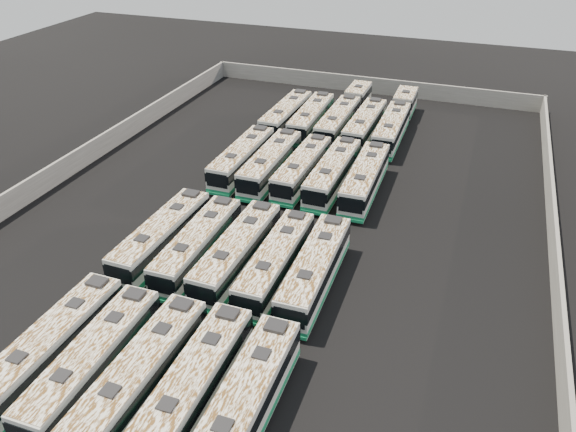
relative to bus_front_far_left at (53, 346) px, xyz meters
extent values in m
plane|color=black|center=(6.32, 20.06, -1.60)|extent=(140.00, 140.00, 0.00)
cube|color=slate|center=(6.32, 56.36, -0.50)|extent=(45.20, 0.30, 2.20)
cube|color=slate|center=(28.62, 20.06, -0.50)|extent=(0.30, 73.20, 2.20)
cube|color=slate|center=(-15.98, 20.06, -0.50)|extent=(0.30, 73.20, 2.20)
cube|color=beige|center=(0.00, 0.00, -0.02)|extent=(2.37, 11.06, 2.53)
cube|color=#147B4D|center=(0.00, 0.00, -0.94)|extent=(2.42, 11.11, 0.39)
cube|color=black|center=(0.00, 0.00, 0.40)|extent=(2.43, 11.12, 0.85)
cube|color=silver|center=(0.00, 0.00, 1.28)|extent=(2.32, 10.84, 0.06)
cube|color=black|center=(-0.02, -2.43, 1.37)|extent=(0.88, 0.88, 0.13)
cube|color=black|center=(0.02, 2.43, 1.37)|extent=(0.88, 0.88, 0.13)
cube|color=black|center=(0.03, 4.64, 1.41)|extent=(1.20, 1.02, 0.24)
cylinder|color=black|center=(-1.01, -3.53, -1.14)|extent=(0.26, 0.92, 0.92)
cylinder|color=black|center=(0.96, -3.54, -1.14)|extent=(0.26, 0.92, 0.92)
cylinder|color=black|center=(-0.96, 3.54, -1.14)|extent=(0.26, 0.92, 0.92)
cylinder|color=black|center=(1.01, 3.53, -1.14)|extent=(0.26, 0.92, 0.92)
cube|color=beige|center=(3.11, -0.28, -0.01)|extent=(2.50, 11.10, 2.53)
cube|color=#147B4D|center=(3.11, -0.28, -0.94)|extent=(2.55, 11.15, 0.39)
cube|color=black|center=(3.11, -0.28, 0.40)|extent=(2.56, 11.16, 0.85)
cube|color=silver|center=(3.11, -0.28, 1.28)|extent=(2.45, 10.87, 0.06)
cube|color=black|center=(3.15, -2.71, 1.37)|extent=(0.89, 0.89, 0.13)
cube|color=black|center=(3.07, 2.16, 1.37)|extent=(0.89, 0.89, 0.13)
cube|color=black|center=(3.03, 4.37, 1.42)|extent=(1.22, 1.03, 0.24)
cylinder|color=black|center=(2.19, -3.83, -1.14)|extent=(0.27, 0.93, 0.92)
cylinder|color=black|center=(4.16, -3.80, -1.14)|extent=(0.27, 0.93, 0.92)
cylinder|color=black|center=(2.06, 3.24, -1.14)|extent=(0.27, 0.93, 0.92)
cylinder|color=black|center=(4.03, 3.28, -1.14)|extent=(0.27, 0.93, 0.92)
cube|color=beige|center=(6.25, -0.23, 0.01)|extent=(2.52, 11.25, 2.57)
cube|color=#147B4D|center=(6.25, -0.23, -0.93)|extent=(2.57, 11.30, 0.39)
cube|color=black|center=(6.25, -0.23, 0.43)|extent=(2.58, 11.31, 0.86)
cube|color=silver|center=(6.25, -0.23, 1.32)|extent=(2.47, 11.03, 0.07)
cube|color=black|center=(6.21, -2.70, 1.41)|extent=(0.90, 0.90, 0.13)
cube|color=black|center=(6.29, 2.23, 1.41)|extent=(0.90, 0.90, 0.13)
cube|color=black|center=(6.32, 4.48, 1.46)|extent=(1.23, 1.05, 0.24)
cylinder|color=black|center=(5.30, 3.37, -1.14)|extent=(0.28, 0.94, 0.93)
cylinder|color=black|center=(7.30, 3.34, -1.14)|extent=(0.28, 0.94, 0.93)
cube|color=beige|center=(9.39, -0.01, 0.01)|extent=(2.43, 11.23, 2.57)
cube|color=#147B4D|center=(9.39, -0.01, -0.93)|extent=(2.48, 11.28, 0.39)
cube|color=black|center=(9.39, -0.01, 0.43)|extent=(2.49, 11.29, 0.86)
cube|color=silver|center=(9.39, -0.01, 1.32)|extent=(2.38, 11.01, 0.07)
cube|color=black|center=(9.41, -2.47, 1.41)|extent=(0.90, 0.90, 0.13)
cube|color=black|center=(9.36, 2.46, 1.41)|extent=(0.90, 0.90, 0.13)
cube|color=black|center=(9.35, 4.70, 1.46)|extent=(1.22, 1.04, 0.24)
cylinder|color=black|center=(8.36, 3.57, -1.14)|extent=(0.27, 0.94, 0.93)
cylinder|color=black|center=(10.35, 3.59, -1.14)|extent=(0.27, 0.94, 0.93)
cube|color=beige|center=(12.53, -0.19, 0.03)|extent=(2.48, 11.39, 2.61)
cube|color=#147B4D|center=(12.53, -0.19, -0.92)|extent=(2.53, 11.44, 0.40)
cube|color=black|center=(12.53, -0.19, 0.46)|extent=(2.54, 11.45, 0.87)
cube|color=silver|center=(12.53, -0.19, 1.36)|extent=(2.43, 11.16, 0.07)
cube|color=black|center=(12.56, -2.69, 1.46)|extent=(0.91, 0.91, 0.13)
cube|color=black|center=(12.51, 2.32, 1.46)|extent=(0.91, 0.91, 0.13)
cube|color=black|center=(12.48, 4.59, 1.50)|extent=(1.24, 1.05, 0.25)
cylinder|color=black|center=(11.48, 3.44, -1.13)|extent=(0.27, 0.95, 0.95)
cylinder|color=black|center=(13.51, 3.46, -1.13)|extent=(0.27, 0.95, 0.95)
cube|color=beige|center=(-0.04, 12.53, 0.01)|extent=(2.54, 11.24, 2.57)
cube|color=#147B4D|center=(-0.04, 12.53, -0.93)|extent=(2.60, 11.29, 0.39)
cube|color=black|center=(-0.04, 12.53, 0.43)|extent=(2.61, 11.30, 0.86)
cube|color=black|center=(-0.15, 6.92, 0.31)|extent=(2.05, 0.10, 1.35)
cube|color=#147B4D|center=(-0.15, 6.92, -1.12)|extent=(2.33, 0.14, 0.26)
cube|color=silver|center=(-0.04, 12.53, 1.32)|extent=(2.49, 11.02, 0.07)
cube|color=black|center=(-0.09, 10.07, 1.41)|extent=(0.90, 0.90, 0.13)
cube|color=black|center=(0.00, 15.00, 1.41)|extent=(0.90, 0.90, 0.13)
cube|color=black|center=(0.05, 17.24, 1.46)|extent=(1.23, 1.05, 0.24)
cylinder|color=black|center=(-1.11, 8.97, -1.14)|extent=(0.28, 0.94, 0.93)
cylinder|color=black|center=(0.89, 8.93, -1.14)|extent=(0.28, 0.94, 0.93)
cylinder|color=black|center=(-0.97, 16.14, -1.14)|extent=(0.28, 0.94, 0.93)
cylinder|color=black|center=(1.02, 16.10, -1.14)|extent=(0.28, 0.94, 0.93)
cube|color=beige|center=(3.09, 12.48, -0.02)|extent=(2.45, 11.05, 2.52)
cube|color=#147B4D|center=(3.09, 12.48, -0.94)|extent=(2.50, 11.10, 0.39)
cube|color=black|center=(3.09, 12.48, 0.40)|extent=(2.51, 11.11, 0.84)
cube|color=black|center=(3.17, 6.95, 0.28)|extent=(2.02, 0.09, 1.33)
cube|color=#147B4D|center=(3.17, 6.95, -1.13)|extent=(2.30, 0.13, 0.26)
cube|color=silver|center=(3.09, 12.48, 1.27)|extent=(2.40, 10.83, 0.06)
cube|color=black|center=(3.12, 10.06, 1.36)|extent=(0.88, 0.88, 0.13)
cube|color=black|center=(3.06, 14.90, 1.36)|extent=(0.88, 0.88, 0.13)
cube|color=black|center=(3.03, 17.11, 1.41)|extent=(1.21, 1.03, 0.24)
cylinder|color=black|center=(2.16, 8.94, -1.15)|extent=(0.27, 0.92, 0.92)
cylinder|color=black|center=(4.12, 8.97, -1.15)|extent=(0.27, 0.92, 0.92)
cylinder|color=black|center=(2.06, 15.99, -1.15)|extent=(0.27, 0.92, 0.92)
cylinder|color=black|center=(4.02, 16.02, -1.15)|extent=(0.27, 0.92, 0.92)
cube|color=beige|center=(6.31, 12.58, 0.02)|extent=(2.53, 11.32, 2.59)
cube|color=#147B4D|center=(6.31, 12.58, -0.93)|extent=(2.59, 11.37, 0.39)
cube|color=black|center=(6.31, 12.58, 0.45)|extent=(2.60, 11.38, 0.87)
cube|color=black|center=(6.22, 6.92, 0.32)|extent=(2.07, 0.09, 1.36)
cube|color=#147B4D|center=(6.22, 6.92, -1.12)|extent=(2.35, 0.14, 0.26)
cube|color=silver|center=(6.31, 12.58, 1.34)|extent=(2.48, 11.10, 0.07)
cube|color=black|center=(6.27, 10.10, 1.43)|extent=(0.91, 0.91, 0.13)
cube|color=black|center=(6.35, 15.06, 1.43)|extent=(0.91, 0.91, 0.13)
cube|color=black|center=(6.39, 17.32, 1.48)|extent=(1.24, 1.05, 0.24)
cylinder|color=black|center=(5.24, 8.98, -1.13)|extent=(0.28, 0.94, 0.94)
cylinder|color=black|center=(7.26, 8.95, -1.13)|extent=(0.28, 0.94, 0.94)
cylinder|color=black|center=(5.36, 16.21, -1.13)|extent=(0.28, 0.94, 0.94)
cylinder|color=black|center=(7.37, 16.17, -1.13)|extent=(0.28, 0.94, 0.94)
cube|color=beige|center=(9.43, 12.47, -0.03)|extent=(2.32, 10.95, 2.51)
cube|color=#147B4D|center=(9.43, 12.47, -0.95)|extent=(2.37, 11.00, 0.38)
cube|color=black|center=(9.43, 12.47, 0.38)|extent=(2.38, 11.01, 0.84)
cube|color=black|center=(9.45, 6.98, 0.26)|extent=(2.01, 0.07, 1.32)
cube|color=#147B4D|center=(9.45, 6.98, -1.13)|extent=(2.28, 0.11, 0.26)
cube|color=silver|center=(9.43, 12.47, 1.25)|extent=(2.28, 10.73, 0.06)
cube|color=black|center=(9.44, 10.06, 1.34)|extent=(0.87, 0.87, 0.13)
cube|color=black|center=(9.42, 14.87, 1.34)|extent=(0.87, 0.87, 0.13)
cube|color=black|center=(9.41, 17.06, 1.39)|extent=(1.19, 1.01, 0.24)
cylinder|color=black|center=(8.47, 8.96, -1.15)|extent=(0.26, 0.91, 0.91)
cylinder|color=black|center=(10.42, 8.97, -1.15)|extent=(0.26, 0.91, 0.91)
cylinder|color=black|center=(8.44, 15.96, -1.15)|extent=(0.26, 0.91, 0.91)
cylinder|color=black|center=(10.39, 15.97, -1.15)|extent=(0.26, 0.91, 0.91)
cube|color=beige|center=(12.41, 12.44, 0.01)|extent=(2.55, 11.30, 2.58)
cube|color=#147B4D|center=(12.41, 12.44, -0.93)|extent=(2.60, 11.35, 0.39)
cube|color=black|center=(12.41, 12.44, 0.44)|extent=(2.61, 11.36, 0.86)
cube|color=black|center=(12.51, 6.80, 0.32)|extent=(2.06, 0.10, 1.36)
cube|color=#147B4D|center=(12.51, 6.80, -1.12)|extent=(2.35, 0.14, 0.26)
cube|color=silver|center=(12.41, 12.44, 1.33)|extent=(2.50, 11.07, 0.07)
cube|color=black|center=(12.45, 9.97, 1.43)|extent=(0.91, 0.91, 0.13)
cube|color=black|center=(12.36, 14.92, 1.43)|extent=(0.91, 0.91, 0.13)
cube|color=black|center=(12.32, 17.17, 1.47)|extent=(1.24, 1.05, 0.24)
cylinder|color=black|center=(11.47, 8.82, -1.14)|extent=(0.28, 0.94, 0.94)
cylinder|color=black|center=(13.48, 8.86, -1.14)|extent=(0.28, 0.94, 0.94)
cylinder|color=black|center=(11.34, 16.03, -1.14)|extent=(0.28, 0.94, 0.94)
cylinder|color=black|center=(13.34, 16.06, -1.14)|extent=(0.28, 0.94, 0.94)
cube|color=beige|center=(0.00, 27.67, 0.01)|extent=(2.37, 11.23, 2.57)
cube|color=#147B4D|center=(0.00, 27.67, -0.93)|extent=(2.42, 11.28, 0.39)
cube|color=black|center=(0.00, 27.67, 0.44)|extent=(2.43, 11.29, 0.86)
cube|color=black|center=(-0.02, 22.03, 0.31)|extent=(2.06, 0.07, 1.36)
cube|color=#147B4D|center=(-0.02, 22.03, -1.12)|extent=(2.34, 0.11, 0.26)
cube|color=silver|center=(0.00, 27.67, 1.32)|extent=(2.32, 11.01, 0.07)
cube|color=black|center=(-0.01, 25.20, 1.42)|extent=(0.89, 0.89, 0.13)
cube|color=black|center=(0.00, 30.14, 1.42)|extent=(0.89, 0.89, 0.13)
cube|color=black|center=(0.01, 32.38, 1.46)|extent=(1.22, 1.03, 0.24)
cylinder|color=black|center=(-1.01, 24.08, -1.14)|extent=(0.26, 0.94, 0.94)
cylinder|color=black|center=(0.99, 24.07, -1.14)|extent=(0.26, 0.94, 0.94)
cylinder|color=black|center=(-1.00, 31.26, -1.14)|extent=(0.26, 0.94, 0.94)
cylinder|color=black|center=(1.01, 31.26, -1.14)|extent=(0.26, 0.94, 0.94)
cube|color=beige|center=(3.08, 27.48, 0.04)|extent=(2.42, 11.43, 2.62)
cube|color=#147B4D|center=(3.08, 27.48, -0.92)|extent=(2.47, 11.48, 0.40)
cube|color=black|center=(3.08, 27.48, 0.47)|extent=(2.48, 11.49, 0.88)
cube|color=black|center=(3.10, 21.75, 0.35)|extent=(2.09, 0.07, 1.38)
cube|color=#147B4D|center=(3.10, 21.75, -1.11)|extent=(2.38, 0.11, 0.27)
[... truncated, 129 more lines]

